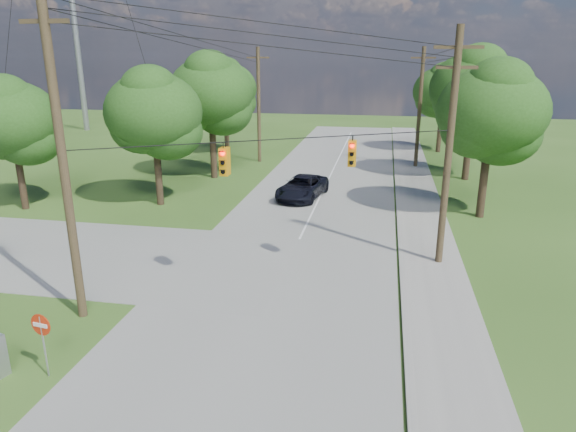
% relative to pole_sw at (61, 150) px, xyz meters
% --- Properties ---
extents(ground, '(140.00, 140.00, 0.00)m').
position_rel_pole_sw_xyz_m(ground, '(4.60, -0.40, -6.23)').
color(ground, '#31531B').
rests_on(ground, ground).
extents(main_road, '(10.00, 100.00, 0.03)m').
position_rel_pole_sw_xyz_m(main_road, '(6.60, 4.60, -6.21)').
color(main_road, gray).
rests_on(main_road, ground).
extents(sidewalk_east, '(2.60, 100.00, 0.12)m').
position_rel_pole_sw_xyz_m(sidewalk_east, '(13.30, 4.60, -6.17)').
color(sidewalk_east, '#A29E97').
rests_on(sidewalk_east, ground).
extents(pole_sw, '(2.00, 0.32, 12.00)m').
position_rel_pole_sw_xyz_m(pole_sw, '(0.00, 0.00, 0.00)').
color(pole_sw, '#4F3E28').
rests_on(pole_sw, ground).
extents(pole_ne, '(2.00, 0.32, 10.50)m').
position_rel_pole_sw_xyz_m(pole_ne, '(13.50, 7.60, -0.76)').
color(pole_ne, '#4F3E28').
rests_on(pole_ne, ground).
extents(pole_north_e, '(2.00, 0.32, 10.00)m').
position_rel_pole_sw_xyz_m(pole_north_e, '(13.50, 29.60, -1.10)').
color(pole_north_e, '#4F3E28').
rests_on(pole_north_e, ground).
extents(pole_north_w, '(2.00, 0.32, 10.00)m').
position_rel_pole_sw_xyz_m(pole_north_w, '(-0.40, 29.60, -1.10)').
color(pole_north_w, '#4F3E28').
rests_on(pole_north_w, ground).
extents(power_lines, '(13.93, 29.62, 4.93)m').
position_rel_pole_sw_xyz_m(power_lines, '(6.10, 11.14, 2.93)').
color(power_lines, black).
rests_on(power_lines, ground).
extents(traffic_signals, '(4.91, 3.27, 1.05)m').
position_rel_pole_sw_xyz_m(traffic_signals, '(7.15, 4.03, -0.73)').
color(traffic_signals, orange).
rests_on(traffic_signals, ground).
extents(tree_w_near, '(6.00, 6.00, 8.40)m').
position_rel_pole_sw_xyz_m(tree_w_near, '(-3.40, 14.60, -0.30)').
color(tree_w_near, '#3C2D1E').
rests_on(tree_w_near, ground).
extents(tree_w_mid, '(6.40, 6.40, 9.22)m').
position_rel_pole_sw_xyz_m(tree_w_mid, '(-2.40, 22.60, 0.35)').
color(tree_w_mid, '#3C2D1E').
rests_on(tree_w_mid, ground).
extents(tree_w_far, '(6.00, 6.00, 8.73)m').
position_rel_pole_sw_xyz_m(tree_w_far, '(-4.40, 32.60, 0.02)').
color(tree_w_far, '#3C2D1E').
rests_on(tree_w_far, ground).
extents(tree_e_near, '(6.20, 6.20, 8.81)m').
position_rel_pole_sw_xyz_m(tree_e_near, '(16.60, 15.60, 0.02)').
color(tree_e_near, '#3C2D1E').
rests_on(tree_e_near, ground).
extents(tree_e_mid, '(6.60, 6.60, 9.64)m').
position_rel_pole_sw_xyz_m(tree_e_mid, '(17.10, 25.60, 0.68)').
color(tree_e_mid, '#3C2D1E').
rests_on(tree_e_mid, ground).
extents(tree_e_far, '(5.80, 5.80, 8.32)m').
position_rel_pole_sw_xyz_m(tree_e_far, '(16.10, 37.60, -0.31)').
color(tree_e_far, '#3C2D1E').
rests_on(tree_e_far, ground).
extents(tree_cross_n, '(5.60, 5.60, 7.91)m').
position_rel_pole_sw_xyz_m(tree_cross_n, '(-11.40, 12.10, -0.63)').
color(tree_cross_n, '#3C2D1E').
rests_on(tree_cross_n, ground).
extents(car_main_north, '(3.31, 5.66, 1.48)m').
position_rel_pole_sw_xyz_m(car_main_north, '(5.44, 17.78, -5.46)').
color(car_main_north, black).
rests_on(car_main_north, main_road).
extents(do_not_enter_sign, '(0.69, 0.15, 2.08)m').
position_rel_pole_sw_xyz_m(do_not_enter_sign, '(1.10, -3.66, -4.69)').
color(do_not_enter_sign, '#929498').
rests_on(do_not_enter_sign, ground).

